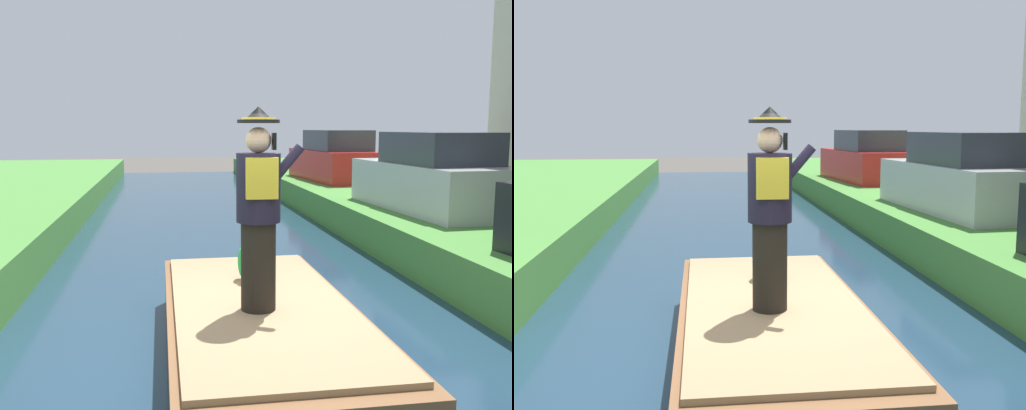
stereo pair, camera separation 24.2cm
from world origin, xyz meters
TOP-DOWN VIEW (x-y plane):
  - ground_plane at (0.00, 0.00)m, footprint 80.00×80.00m
  - canal_water at (0.00, 0.00)m, footprint 5.48×48.00m
  - boat at (0.00, 0.04)m, footprint 1.81×4.20m
  - person_pirate at (-0.06, -0.20)m, footprint 0.61×0.42m
  - parrot_plush at (0.07, 0.86)m, footprint 0.36×0.35m
  - parked_car_silver at (4.29, 5.18)m, footprint 1.95×4.10m
  - parked_car_red at (4.29, 11.59)m, footprint 1.99×4.12m

SIDE VIEW (x-z plane):
  - ground_plane at x=0.00m, z-range 0.00..0.00m
  - canal_water at x=0.00m, z-range 0.00..0.10m
  - boat at x=0.00m, z-range 0.10..0.71m
  - parrot_plush at x=0.07m, z-range 0.67..1.24m
  - parked_car_silver at x=4.29m, z-range 0.66..2.16m
  - parked_car_red at x=4.29m, z-range 0.66..2.16m
  - person_pirate at x=-0.06m, z-range 0.71..2.56m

